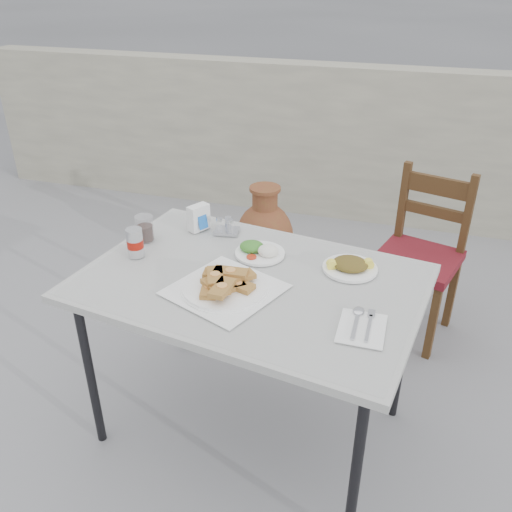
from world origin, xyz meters
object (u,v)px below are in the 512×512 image
(condiment_caddy, at_px, (226,227))
(terracotta_urn, at_px, (265,238))
(pide_plate, at_px, (225,282))
(napkin_holder, at_px, (199,218))
(salad_chopped_plate, at_px, (350,266))
(soda_can, at_px, (135,242))
(cola_glass, at_px, (145,230))
(cafe_table, at_px, (250,290))
(salad_rice_plate, at_px, (259,250))
(chair, at_px, (420,254))

(condiment_caddy, bearing_deg, terracotta_urn, 95.28)
(condiment_caddy, bearing_deg, pide_plate, -70.83)
(napkin_holder, xyz_separation_m, terracotta_urn, (0.05, 0.93, -0.55))
(salad_chopped_plate, bearing_deg, soda_can, -170.39)
(terracotta_urn, bearing_deg, napkin_holder, -92.86)
(salad_chopped_plate, bearing_deg, cola_glass, -179.70)
(cafe_table, height_order, pide_plate, pide_plate)
(cola_glass, xyz_separation_m, napkin_holder, (0.19, 0.17, 0.01))
(cafe_table, distance_m, terracotta_urn, 1.39)
(cafe_table, height_order, salad_chopped_plate, salad_chopped_plate)
(cafe_table, relative_size, napkin_holder, 12.04)
(terracotta_urn, bearing_deg, salad_rice_plate, -74.99)
(napkin_holder, bearing_deg, salad_rice_plate, 4.79)
(salad_chopped_plate, distance_m, cola_glass, 0.91)
(napkin_holder, xyz_separation_m, chair, (1.01, 0.66, -0.38))
(soda_can, xyz_separation_m, cola_glass, (-0.03, 0.14, -0.01))
(salad_chopped_plate, relative_size, soda_can, 1.79)
(cafe_table, xyz_separation_m, terracotta_urn, (-0.31, 1.28, -0.44))
(salad_rice_plate, relative_size, soda_can, 1.71)
(soda_can, bearing_deg, cafe_table, -3.83)
(soda_can, bearing_deg, terracotta_urn, 80.64)
(salad_rice_plate, distance_m, condiment_caddy, 0.26)
(pide_plate, relative_size, napkin_holder, 4.03)
(chair, bearing_deg, soda_can, -123.89)
(soda_can, bearing_deg, salad_rice_plate, 18.25)
(condiment_caddy, height_order, chair, chair)
(salad_chopped_plate, xyz_separation_m, condiment_caddy, (-0.59, 0.17, 0.01))
(salad_chopped_plate, xyz_separation_m, terracotta_urn, (-0.68, 1.09, -0.51))
(cafe_table, height_order, condiment_caddy, condiment_caddy)
(salad_rice_plate, height_order, cola_glass, cola_glass)
(soda_can, height_order, napkin_holder, soda_can)
(soda_can, bearing_deg, napkin_holder, 63.05)
(soda_can, height_order, condiment_caddy, soda_can)
(chair, xyz_separation_m, terracotta_urn, (-0.96, 0.27, -0.18))
(salad_chopped_plate, height_order, chair, chair)
(pide_plate, height_order, condiment_caddy, condiment_caddy)
(cafe_table, xyz_separation_m, pide_plate, (-0.07, -0.11, 0.09))
(condiment_caddy, bearing_deg, chair, 36.81)
(soda_can, height_order, cola_glass, soda_can)
(cafe_table, distance_m, napkin_holder, 0.51)
(pide_plate, xyz_separation_m, chair, (0.72, 1.12, -0.35))
(pide_plate, bearing_deg, chair, 57.24)
(condiment_caddy, bearing_deg, napkin_holder, -177.47)
(salad_chopped_plate, xyz_separation_m, napkin_holder, (-0.72, 0.16, 0.04))
(salad_rice_plate, xyz_separation_m, napkin_holder, (-0.34, 0.15, 0.04))
(pide_plate, xyz_separation_m, cola_glass, (-0.48, 0.29, 0.02))
(salad_rice_plate, height_order, chair, chair)
(chair, height_order, terracotta_urn, chair)
(condiment_caddy, bearing_deg, salad_rice_plate, -37.10)
(cafe_table, distance_m, soda_can, 0.53)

